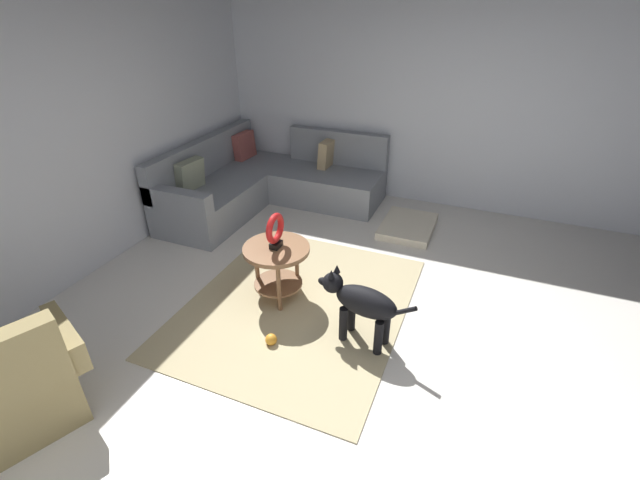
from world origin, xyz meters
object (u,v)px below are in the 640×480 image
at_px(armchair, 17,389).
at_px(dog_toy_ball, 271,339).
at_px(sectional_couch, 266,184).
at_px(side_table, 277,259).
at_px(dog, 361,303).
at_px(torus_sculpture, 275,230).
at_px(dog_bed_mat, 408,226).

xyz_separation_m(armchair, dog_toy_ball, (1.27, -1.12, -0.27)).
bearing_deg(sectional_couch, dog_toy_ball, -150.86).
height_order(armchair, side_table, armchair).
bearing_deg(dog, torus_sculpture, 82.06).
bearing_deg(dog_toy_ball, side_table, 21.54).
distance_m(side_table, dog_bed_mat, 2.00).
height_order(sectional_couch, dog_bed_mat, sectional_couch).
relative_size(armchair, side_table, 1.62).
bearing_deg(side_table, torus_sculpture, -90.00).
height_order(side_table, dog_toy_ball, side_table).
distance_m(sectional_couch, side_table, 2.10).
distance_m(torus_sculpture, dog_bed_mat, 2.08).
height_order(side_table, dog_bed_mat, side_table).
bearing_deg(side_table, armchair, 154.73).
distance_m(dog_bed_mat, dog_toy_ball, 2.45).
xyz_separation_m(torus_sculpture, dog, (-0.27, -0.88, -0.33)).
xyz_separation_m(armchair, dog_bed_mat, (3.65, -1.72, -0.28)).
relative_size(sectional_couch, side_table, 3.75).
height_order(side_table, dog, dog).
distance_m(sectional_couch, armchair, 3.67).
distance_m(torus_sculpture, dog_toy_ball, 0.93).
distance_m(side_table, dog, 0.92).
bearing_deg(dog_toy_ball, dog, -62.97).
xyz_separation_m(torus_sculpture, dog_bed_mat, (1.78, -0.84, -0.67)).
bearing_deg(dog_bed_mat, sectional_couch, 89.64).
bearing_deg(dog, sectional_couch, 52.99).
height_order(dog_bed_mat, dog_toy_ball, dog_toy_ball).
bearing_deg(dog_toy_ball, sectional_couch, 29.14).
height_order(torus_sculpture, dog_toy_ball, torus_sculpture).
height_order(sectional_couch, side_table, sectional_couch).
bearing_deg(dog_bed_mat, side_table, 154.77).
relative_size(sectional_couch, dog_toy_ball, 23.39).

